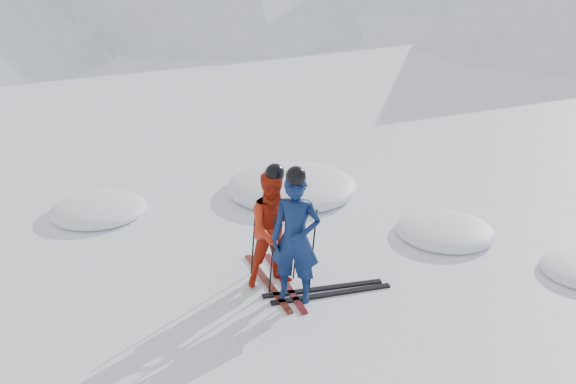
{
  "coord_description": "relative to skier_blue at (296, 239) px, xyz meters",
  "views": [
    {
      "loc": [
        -2.25,
        -7.63,
        4.36
      ],
      "look_at": [
        -1.81,
        0.5,
        1.1
      ],
      "focal_mm": 38.0,
      "sensor_mm": 36.0,
      "label": 1
    }
  ],
  "objects": [
    {
      "name": "ground",
      "position": [
        1.77,
        0.59,
        -0.88
      ],
      "size": [
        160.0,
        160.0,
        0.0
      ],
      "primitive_type": "plane",
      "color": "white",
      "rests_on": "ground"
    },
    {
      "name": "skier_blue",
      "position": [
        0.0,
        0.0,
        0.0
      ],
      "size": [
        0.73,
        0.58,
        1.76
      ],
      "primitive_type": "imported",
      "rotation": [
        0.0,
        0.0,
        -0.27
      ],
      "color": "#0C1E49",
      "rests_on": "ground"
    },
    {
      "name": "skier_red",
      "position": [
        -0.25,
        0.42,
        -0.05
      ],
      "size": [
        0.96,
        0.84,
        1.66
      ],
      "primitive_type": "imported",
      "rotation": [
        0.0,
        0.0,
        0.3
      ],
      "color": "#B6250E",
      "rests_on": "ground"
    },
    {
      "name": "pole_blue_left",
      "position": [
        -0.3,
        0.15,
        -0.29
      ],
      "size": [
        0.12,
        0.08,
        1.17
      ],
      "primitive_type": "cylinder",
      "rotation": [
        0.05,
        0.08,
        0.0
      ],
      "color": "black",
      "rests_on": "ground"
    },
    {
      "name": "pole_blue_right",
      "position": [
        0.25,
        0.25,
        -0.29
      ],
      "size": [
        0.12,
        0.07,
        1.17
      ],
      "primitive_type": "cylinder",
      "rotation": [
        -0.04,
        0.08,
        0.0
      ],
      "color": "black",
      "rests_on": "ground"
    },
    {
      "name": "pole_red_left",
      "position": [
        -0.55,
        0.67,
        -0.33
      ],
      "size": [
        0.11,
        0.09,
        1.1
      ],
      "primitive_type": "cylinder",
      "rotation": [
        0.06,
        0.08,
        0.0
      ],
      "color": "black",
      "rests_on": "ground"
    },
    {
      "name": "pole_red_right",
      "position": [
        0.05,
        0.57,
        -0.33
      ],
      "size": [
        0.11,
        0.08,
        1.1
      ],
      "primitive_type": "cylinder",
      "rotation": [
        -0.05,
        0.08,
        0.0
      ],
      "color": "black",
      "rests_on": "ground"
    },
    {
      "name": "ski_worn_left",
      "position": [
        -0.37,
        0.42,
        -0.87
      ],
      "size": [
        0.65,
        1.63,
        0.03
      ],
      "primitive_type": "cube",
      "rotation": [
        0.0,
        0.0,
        0.34
      ],
      "color": "black",
      "rests_on": "ground"
    },
    {
      "name": "ski_worn_right",
      "position": [
        -0.13,
        0.42,
        -0.87
      ],
      "size": [
        0.54,
        1.66,
        0.03
      ],
      "primitive_type": "cube",
      "rotation": [
        0.0,
        0.0,
        0.27
      ],
      "color": "black",
      "rests_on": "ground"
    },
    {
      "name": "ski_loose_a",
      "position": [
        0.39,
        0.2,
        -0.87
      ],
      "size": [
        1.69,
        0.41,
        0.03
      ],
      "primitive_type": "cube",
      "rotation": [
        0.0,
        0.0,
        1.76
      ],
      "color": "black",
      "rests_on": "ground"
    },
    {
      "name": "ski_loose_b",
      "position": [
        0.49,
        0.05,
        -0.87
      ],
      "size": [
        1.68,
        0.46,
        0.03
      ],
      "primitive_type": "cube",
      "rotation": [
        0.0,
        0.0,
        1.79
      ],
      "color": "black",
      "rests_on": "ground"
    },
    {
      "name": "snow_lumps",
      "position": [
        0.2,
        3.14,
        -0.88
      ],
      "size": [
        8.9,
        5.23,
        0.55
      ],
      "color": "white",
      "rests_on": "ground"
    }
  ]
}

